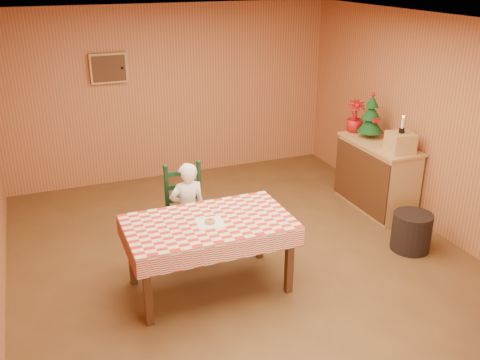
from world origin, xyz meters
The scene contains 13 objects.
ground centered at (0.00, 0.00, 0.00)m, with size 6.00×6.00×0.00m, color brown.
cabin_walls centered at (0.00, 0.53, 1.83)m, with size 5.10×6.05×2.65m.
dining_table centered at (-0.52, -0.26, 0.69)m, with size 1.66×0.96×0.77m.
ladder_chair centered at (-0.52, 0.52, 0.50)m, with size 0.44×0.40×1.08m.
seated_child centered at (-0.52, 0.47, 0.56)m, with size 0.41×0.27×1.12m, color white.
napkin centered at (-0.52, -0.31, 0.77)m, with size 0.26×0.26×0.00m, color white.
donut centered at (-0.52, -0.31, 0.79)m, with size 0.11×0.11×0.04m, color #D78D4D.
shelf_unit centered at (2.20, 0.76, 0.47)m, with size 0.54×1.24×0.93m.
crate centered at (2.21, 0.36, 1.06)m, with size 0.30×0.30×0.25m, color tan.
christmas_tree centered at (2.21, 1.01, 1.21)m, with size 0.34×0.34×0.62m.
flower_arrangement centered at (2.16, 1.31, 1.15)m, with size 0.25×0.25×0.44m, color #AD1013.
candle_set centered at (2.21, 0.36, 1.24)m, with size 0.07×0.07×0.22m.
storage_bin centered at (1.92, -0.38, 0.23)m, with size 0.45×0.45×0.45m, color black.
Camera 1 is at (-1.98, -4.76, 3.14)m, focal length 40.00 mm.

